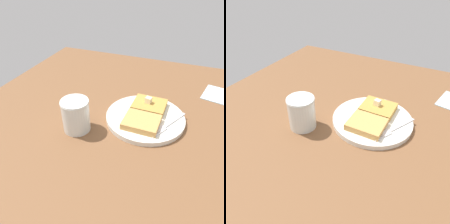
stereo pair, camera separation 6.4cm
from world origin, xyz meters
TOP-DOWN VIEW (x-y plane):
  - table_surface at (0.00, 0.00)cm, footprint 101.63×101.63cm
  - plate at (-1.34, 7.20)cm, footprint 24.35×24.35cm
  - toast_slice_left at (-5.99, 7.28)cm, footprint 9.05×10.47cm
  - toast_slice_middle at (3.31, 7.12)cm, footprint 9.05×10.47cm
  - butter_pat_primary at (-6.13, 6.82)cm, footprint 2.10×2.24cm
  - fork at (1.41, 14.12)cm, footprint 14.78×8.81cm
  - syrup_jar at (10.04, -10.60)cm, footprint 8.12×8.12cm

SIDE VIEW (x-z plane):
  - table_surface at x=0.00cm, z-range 0.00..2.05cm
  - plate at x=-1.34cm, z-range 2.17..3.69cm
  - fork at x=1.41cm, z-range 3.56..3.92cm
  - toast_slice_left at x=-5.99cm, z-range 3.56..5.47cm
  - toast_slice_middle at x=3.31cm, z-range 3.56..5.47cm
  - butter_pat_primary at x=-6.13cm, z-range 5.47..7.36cm
  - syrup_jar at x=10.04cm, z-range 1.86..11.60cm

